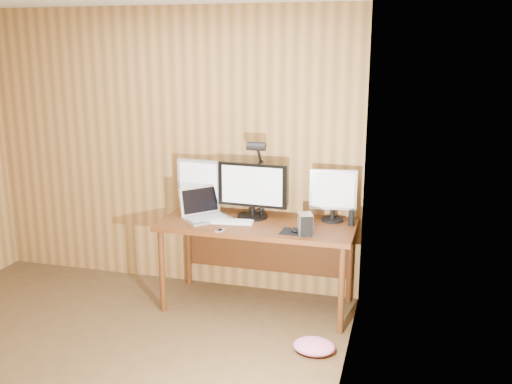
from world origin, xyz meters
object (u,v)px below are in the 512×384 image
at_px(laptop, 204,211).
at_px(monitor_left, 199,184).
at_px(desk, 260,234).
at_px(monitor_center, 252,189).
at_px(hard_drive, 305,224).
at_px(phone, 220,230).
at_px(speaker, 352,218).
at_px(mouse, 295,230).
at_px(desk_lamp, 259,166).
at_px(keyboard, 228,221).
at_px(monitor_right, 333,194).

bearing_deg(laptop, monitor_left, 71.86).
xyz_separation_m(desk, monitor_center, (-0.08, 0.05, 0.37)).
bearing_deg(laptop, hard_drive, -59.60).
xyz_separation_m(phone, speaker, (0.98, 0.42, 0.06)).
bearing_deg(monitor_left, mouse, -16.26).
relative_size(laptop, desk_lamp, 0.66).
height_order(desk, mouse, mouse).
distance_m(keyboard, hard_drive, 0.68).
distance_m(desk, desk_lamp, 0.57).
xyz_separation_m(monitor_right, mouse, (-0.24, -0.37, -0.21)).
height_order(mouse, desk_lamp, desk_lamp).
xyz_separation_m(hard_drive, desk_lamp, (-0.48, 0.41, 0.34)).
relative_size(desk, mouse, 14.91).
distance_m(mouse, phone, 0.59).
height_order(laptop, phone, laptop).
bearing_deg(speaker, desk_lamp, 173.09).
xyz_separation_m(monitor_right, keyboard, (-0.82, -0.27, -0.22)).
bearing_deg(keyboard, monitor_left, 136.10).
bearing_deg(desk, monitor_center, 146.01).
relative_size(monitor_center, laptop, 1.32).
relative_size(desk, monitor_right, 3.68).
bearing_deg(hard_drive, phone, 169.93).
xyz_separation_m(monitor_left, keyboard, (0.35, -0.26, -0.24)).
distance_m(keyboard, mouse, 0.59).
bearing_deg(desk_lamp, speaker, -1.16).
bearing_deg(desk, monitor_left, 168.20).
xyz_separation_m(laptop, mouse, (0.82, -0.17, -0.04)).
xyz_separation_m(monitor_center, monitor_left, (-0.50, 0.07, 0.00)).
xyz_separation_m(monitor_center, phone, (-0.15, -0.43, -0.24)).
height_order(laptop, hard_drive, laptop).
height_order(speaker, desk_lamp, desk_lamp).
bearing_deg(monitor_left, desk, -6.50).
height_order(monitor_left, laptop, monitor_left).
distance_m(monitor_left, hard_drive, 1.10).
bearing_deg(keyboard, laptop, 157.56).
bearing_deg(speaker, desk, -176.59).
height_order(mouse, speaker, speaker).
xyz_separation_m(mouse, speaker, (0.40, 0.29, 0.04)).
distance_m(speaker, desk_lamp, 0.89).
height_order(desk, speaker, speaker).
bearing_deg(desk, speaker, 3.41).
height_order(laptop, mouse, laptop).
distance_m(monitor_right, phone, 0.98).
height_order(hard_drive, speaker, hard_drive).
height_order(keyboard, hard_drive, hard_drive).
xyz_separation_m(monitor_right, laptop, (-1.06, -0.20, -0.17)).
bearing_deg(phone, monitor_right, 44.38).
height_order(monitor_right, keyboard, monitor_right).
relative_size(monitor_left, desk_lamp, 0.67).
bearing_deg(monitor_right, monitor_left, 172.05).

